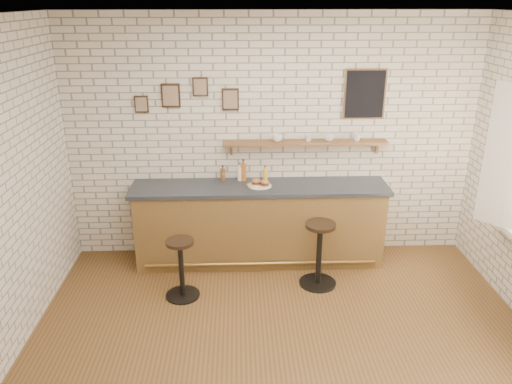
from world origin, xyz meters
TOP-DOWN VIEW (x-y plane):
  - ground at (0.00, 0.00)m, footprint 5.00×5.00m
  - bar_counter at (-0.16, 1.70)m, footprint 3.10×0.65m
  - sandwich_plate at (-0.16, 1.68)m, footprint 0.28×0.28m
  - ciabatta_sandwich at (-0.15, 1.68)m, footprint 0.23×0.16m
  - potato_chips at (-0.19, 1.68)m, footprint 0.25×0.18m
  - bitters_bottle_brown at (-0.61, 1.89)m, footprint 0.06×0.06m
  - bitters_bottle_white at (-0.40, 1.89)m, footprint 0.06×0.06m
  - bitters_bottle_amber at (-0.36, 1.89)m, footprint 0.07×0.07m
  - condiment_bottle_yellow at (-0.09, 1.89)m, footprint 0.06×0.06m
  - bar_stool_left at (-1.06, 0.90)m, footprint 0.39×0.39m
  - bar_stool_right at (0.49, 1.10)m, footprint 0.43×0.43m
  - wall_shelf at (0.40, 1.90)m, footprint 2.00×0.18m
  - shelf_cup_a at (0.06, 1.90)m, footprint 0.15×0.15m
  - shelf_cup_b at (0.44, 1.90)m, footprint 0.13×0.13m
  - shelf_cup_c at (0.69, 1.90)m, footprint 0.13×0.13m
  - shelf_cup_d at (1.03, 1.90)m, footprint 0.11×0.11m
  - back_wall_decor at (0.23, 1.98)m, footprint 2.96×0.02m

SIDE VIEW (x-z plane):
  - ground at x=0.00m, z-range 0.00..0.00m
  - bar_stool_left at x=-1.06m, z-range 0.02..0.72m
  - bar_stool_right at x=0.49m, z-range 0.03..0.80m
  - bar_counter at x=-0.16m, z-range 0.00..1.01m
  - sandwich_plate at x=-0.16m, z-range 1.01..1.02m
  - potato_chips at x=-0.19m, z-range 1.02..1.02m
  - ciabatta_sandwich at x=-0.15m, z-range 1.02..1.09m
  - condiment_bottle_yellow at x=-0.09m, z-range 1.00..1.18m
  - bitters_bottle_brown at x=-0.61m, z-range 0.99..1.19m
  - bitters_bottle_white at x=-0.40m, z-range 0.99..1.21m
  - bitters_bottle_amber at x=-0.36m, z-range 0.98..1.26m
  - wall_shelf at x=0.40m, z-range 1.39..1.57m
  - shelf_cup_b at x=0.44m, z-range 1.50..1.59m
  - shelf_cup_c at x=0.69m, z-range 1.50..1.59m
  - shelf_cup_d at x=1.03m, z-range 1.50..1.59m
  - shelf_cup_a at x=0.06m, z-range 1.50..1.60m
  - back_wall_decor at x=0.23m, z-range 1.77..2.33m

